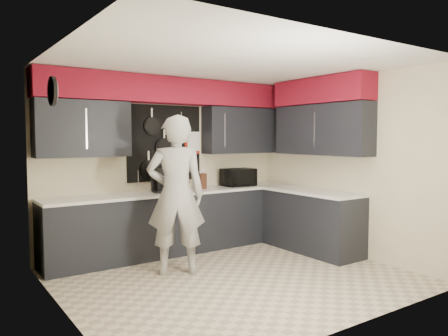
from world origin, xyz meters
TOP-DOWN VIEW (x-y plane):
  - ground at (0.00, 0.00)m, footprint 4.00×4.00m
  - back_wall_assembly at (0.01, 1.60)m, footprint 4.00×0.36m
  - right_wall_assembly at (1.85, 0.26)m, footprint 0.36×3.50m
  - left_wall_assembly at (-1.99, 0.02)m, footprint 0.05×3.50m
  - base_cabinets at (0.49, 1.13)m, footprint 3.95×2.20m
  - microwave at (1.13, 1.44)m, footprint 0.53×0.37m
  - knife_block at (0.44, 1.44)m, footprint 0.11×0.11m
  - utensil_crock at (-0.30, 1.52)m, footprint 0.12×0.12m
  - coffee_maker at (-0.30, 1.42)m, footprint 0.23×0.27m
  - person at (-0.50, 0.54)m, footprint 0.86×0.75m

SIDE VIEW (x-z plane):
  - ground at x=0.00m, z-range 0.00..0.00m
  - base_cabinets at x=0.49m, z-range 0.00..0.92m
  - person at x=-0.50m, z-range 0.00..1.99m
  - utensil_crock at x=-0.30m, z-range 0.92..1.07m
  - knife_block at x=0.44m, z-range 0.92..1.16m
  - microwave at x=1.13m, z-range 0.92..1.21m
  - coffee_maker at x=-0.30m, z-range 0.93..1.29m
  - left_wall_assembly at x=-1.99m, z-range 0.03..2.63m
  - right_wall_assembly at x=1.85m, z-range 0.64..3.24m
  - back_wall_assembly at x=0.01m, z-range 0.71..3.31m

